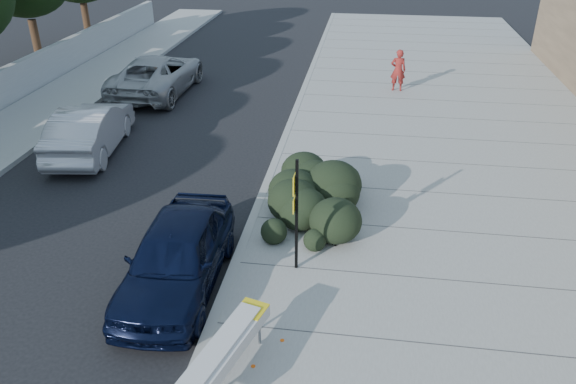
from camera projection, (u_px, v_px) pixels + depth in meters
The scene contains 12 objects.
ground at pixel (236, 268), 12.49m from camera, with size 120.00×120.00×0.00m, color black.
sidewalk_near at pixel (465, 181), 16.12m from camera, with size 11.20×50.00×0.15m, color gray.
curb_near at pixel (273, 169), 16.82m from camera, with size 0.22×50.00×0.17m, color #9E9E99.
curb_far at pixel (25, 153), 17.83m from camera, with size 0.22×50.00×0.17m, color #9E9E99.
bench at pixel (225, 350), 9.21m from camera, with size 1.15×2.45×0.73m.
bike_rack at pixel (337, 221), 12.99m from camera, with size 0.07×0.58×0.84m.
sign_post at pixel (296, 209), 11.56m from camera, with size 0.09×0.30×2.58m.
hedge at pixel (315, 188), 14.10m from camera, with size 1.78×3.56×1.33m, color black.
sedan_navy at pixel (177, 256), 11.57m from camera, with size 1.78×4.43×1.51m, color black.
wagon_silver at pixel (90, 129), 17.81m from camera, with size 1.62×4.65×1.53m, color #B6B5BA.
suv_silver at pixel (157, 74), 23.20m from camera, with size 2.62×5.68×1.58m, color #9FA1A4.
pedestrian at pixel (398, 70), 22.97m from camera, with size 0.62×0.41×1.70m, color maroon.
Camera 1 is at (2.62, -9.98, 7.34)m, focal length 35.00 mm.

